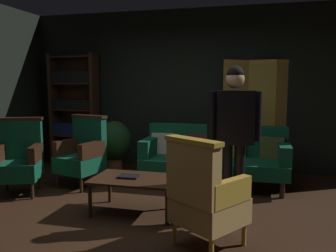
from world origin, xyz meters
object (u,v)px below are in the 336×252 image
Objects in this scene: armchair_gilt_accent at (205,196)px; potted_plant at (114,143)px; coffee_table at (136,182)px; bookshelf at (75,107)px; standing_figure at (234,129)px; book_black_cloth at (129,176)px; armchair_wing_right at (19,158)px; folding_screen at (261,115)px; armchair_wing_left at (83,153)px; velvet_couch at (215,155)px.

potted_plant is (-1.89, 2.33, 0.02)m from armchair_gilt_accent.
coffee_table is 1.95m from potted_plant.
armchair_gilt_accent is (2.85, -2.78, -0.58)m from bookshelf.
standing_figure is at bearing 74.33° from armchair_gilt_accent.
bookshelf is 8.80× the size of book_black_cloth.
armchair_wing_right is 2.98m from standing_figure.
folding_screen is 3.81m from armchair_wing_right.
armchair_gilt_accent is at bearing -36.71° from armchair_wing_left.
velvet_couch is at bearing 61.47° from coffee_table.
standing_figure is at bearing -19.54° from armchair_wing_left.
book_black_cloth is (-1.00, 0.66, -0.06)m from armchair_gilt_accent.
potted_plant reaches higher than velvet_couch.
book_black_cloth is at bearing -123.45° from folding_screen.
bookshelf reaches higher than armchair_wing_left.
armchair_wing_left is 1.17× the size of potted_plant.
book_black_cloth is at bearing -39.54° from armchair_wing_left.
velvet_couch is 1.25× the size of standing_figure.
velvet_couch is 1.62m from book_black_cloth.
coffee_table is at bearing -37.33° from armchair_wing_left.
bookshelf is 2.89m from book_black_cloth.
armchair_wing_right is at bearing -148.68° from folding_screen.
bookshelf reaches higher than velvet_couch.
coffee_table is at bearing -59.58° from potted_plant.
potted_plant is at bearing 170.57° from velvet_couch.
bookshelf reaches higher than potted_plant.
armchair_wing_right is (-1.81, 0.31, 0.12)m from coffee_table.
armchair_gilt_accent is 2.56m from armchair_wing_left.
folding_screen is 8.16× the size of book_black_cloth.
bookshelf is at bearing 132.51° from coffee_table.
standing_figure is at bearing -37.40° from potted_plant.
standing_figure is at bearing 3.71° from coffee_table.
armchair_wing_left reaches higher than potted_plant.
coffee_table is (-0.75, -1.39, -0.08)m from velvet_couch.
armchair_wing_right is 1.17× the size of potted_plant.
folding_screen is 1.90× the size of coffee_table.
coffee_table is at bearing 144.10° from armchair_gilt_accent.
standing_figure reaches higher than armchair_wing_left.
armchair_wing_left is 2.45m from standing_figure.
bookshelf is at bearing 135.75° from armchair_gilt_accent.
bookshelf is at bearing 164.72° from velvet_couch.
bookshelf is 1.60m from armchair_wing_left.
book_black_cloth is (1.06, -0.87, -0.06)m from armchair_wing_left.
standing_figure is (1.11, 0.07, 0.65)m from coffee_table.
folding_screen is at bearing 14.08° from potted_plant.
standing_figure reaches higher than armchair_wing_right.
armchair_wing_left is at bearing -57.33° from bookshelf.
potted_plant is (0.96, -0.45, -0.56)m from bookshelf.
book_black_cloth is at bearing -121.27° from velvet_couch.
velvet_couch reaches higher than coffee_table.
armchair_wing_right is (0.13, -1.81, -0.58)m from bookshelf.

